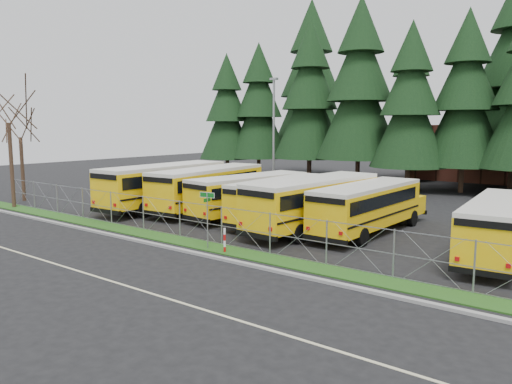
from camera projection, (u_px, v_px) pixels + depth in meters
ground at (250, 244)px, 25.31m from camera, size 120.00×120.00×0.00m
curb at (208, 256)px, 22.87m from camera, size 50.00×0.25×0.12m
grass_verge at (228, 250)px, 23.97m from camera, size 50.00×1.40×0.06m
road_lane_line at (120, 284)px, 19.03m from camera, size 50.00×0.12×0.01m
chainlink_fence at (237, 228)px, 24.39m from camera, size 44.00×0.10×2.00m
bus_0 at (160, 184)px, 39.02m from camera, size 3.63×10.97×2.82m
bus_1 at (168, 187)px, 35.92m from camera, size 3.35×12.30×3.20m
bus_2 at (212, 189)px, 35.10m from camera, size 3.74×11.84×3.05m
bus_3 at (253, 196)px, 32.69m from camera, size 3.76×10.76×2.76m
bus_4 at (286, 201)px, 30.84m from camera, size 2.73×10.48×2.73m
bus_5 at (318, 204)px, 28.53m from camera, size 3.61×11.76×3.04m
bus_6 at (370, 209)px, 27.74m from camera, size 2.73×10.67×2.79m
bus_east at (500, 229)px, 22.52m from camera, size 3.28×10.49×2.71m
street_sign at (207, 208)px, 24.03m from camera, size 0.83×0.55×2.81m
striped_bollard at (225, 241)px, 23.54m from camera, size 0.11×0.11×1.20m
light_standard at (274, 131)px, 44.68m from camera, size 0.70×0.35×10.14m
conifer_0 at (227, 115)px, 57.98m from camera, size 6.41×6.41×14.18m
conifer_1 at (259, 111)px, 56.98m from camera, size 6.90×6.90×15.25m
conifer_2 at (310, 102)px, 52.67m from camera, size 7.63×7.63×16.87m
conifer_3 at (360, 92)px, 48.52m from camera, size 8.29×8.29×18.34m
conifer_4 at (410, 107)px, 44.41m from camera, size 6.86×6.86×15.17m
conifer_5 at (465, 102)px, 43.71m from camera, size 7.28×7.28×16.09m
conifer_10 at (311, 88)px, 59.56m from camera, size 9.35×9.35×20.67m
conifer_11 at (410, 107)px, 53.66m from camera, size 7.17×7.17×15.87m
bare_tree_0 at (10, 147)px, 35.93m from camera, size 6.18×6.18×8.83m
bare_tree_1 at (22, 156)px, 39.38m from camera, size 5.05×5.05×7.21m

